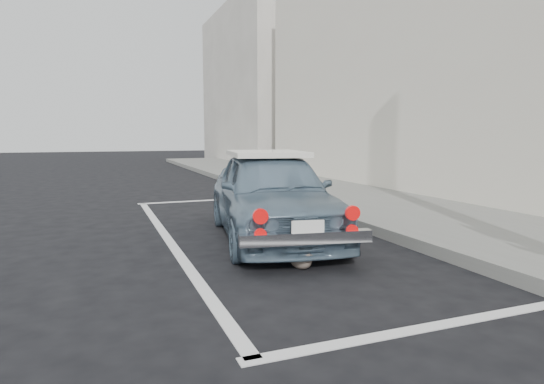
{
  "coord_description": "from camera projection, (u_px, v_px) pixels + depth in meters",
  "views": [
    {
      "loc": [
        -1.76,
        -3.03,
        1.39
      ],
      "look_at": [
        0.1,
        1.75,
        0.75
      ],
      "focal_mm": 30.0,
      "sensor_mm": 36.0,
      "label": 1
    }
  ],
  "objects": [
    {
      "name": "cat",
      "position": [
        302.0,
        259.0,
        4.74
      ],
      "size": [
        0.24,
        0.42,
        0.23
      ],
      "rotation": [
        0.0,
        0.0,
        0.2
      ],
      "color": "#65584D",
      "rests_on": "ground"
    },
    {
      "name": "retro_coupe",
      "position": [
        271.0,
        194.0,
        6.14
      ],
      "size": [
        1.98,
        3.72,
        1.2
      ],
      "rotation": [
        0.0,
        0.0,
        -0.16
      ],
      "color": "slate",
      "rests_on": "ground"
    },
    {
      "name": "sidewalk",
      "position": [
        465.0,
        227.0,
        6.59
      ],
      "size": [
        2.8,
        40.0,
        0.15
      ],
      "primitive_type": "cube",
      "color": "slate",
      "rests_on": "ground"
    },
    {
      "name": "ground",
      "position": [
        341.0,
        312.0,
        3.6
      ],
      "size": [
        80.0,
        80.0,
        0.0
      ],
      "primitive_type": "plane",
      "color": "black",
      "rests_on": "ground"
    },
    {
      "name": "shop_building",
      "position": [
        520.0,
        31.0,
        9.15
      ],
      "size": [
        3.5,
        18.0,
        7.0
      ],
      "color": "silver",
      "rests_on": "ground"
    },
    {
      "name": "pline_rear",
      "position": [
        435.0,
        326.0,
        3.32
      ],
      "size": [
        3.0,
        0.12,
        0.01
      ],
      "primitive_type": "cube",
      "color": "silver",
      "rests_on": "ground"
    },
    {
      "name": "building_far",
      "position": [
        257.0,
        86.0,
        23.89
      ],
      "size": [
        3.5,
        10.0,
        8.0
      ],
      "primitive_type": "cube",
      "color": "#B6B0A5",
      "rests_on": "ground"
    },
    {
      "name": "pline_side",
      "position": [
        169.0,
        240.0,
        6.05
      ],
      "size": [
        0.12,
        7.0,
        0.01
      ],
      "primitive_type": "cube",
      "color": "silver",
      "rests_on": "ground"
    },
    {
      "name": "pline_front",
      "position": [
        210.0,
        200.0,
        9.79
      ],
      "size": [
        3.0,
        0.12,
        0.01
      ],
      "primitive_type": "cube",
      "color": "silver",
      "rests_on": "ground"
    }
  ]
}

